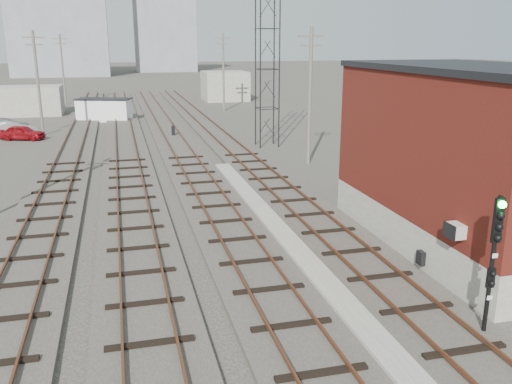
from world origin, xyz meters
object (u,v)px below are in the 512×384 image
object	(u,v)px
car_red	(22,133)
car_grey	(5,125)
switch_stand	(173,131)
site_trailer	(104,110)
car_silver	(12,130)
signal_mast	(494,256)

from	to	relation	value
car_red	car_grey	size ratio (longest dim) A/B	0.82
switch_stand	car_grey	size ratio (longest dim) A/B	0.27
site_trailer	car_silver	size ratio (longest dim) A/B	1.45
site_trailer	car_red	world-z (taller)	site_trailer
signal_mast	car_silver	bearing A→B (deg)	115.62
signal_mast	car_red	size ratio (longest dim) A/B	1.13
signal_mast	car_red	world-z (taller)	signal_mast
site_trailer	signal_mast	bearing A→B (deg)	-59.00
car_grey	site_trailer	bearing A→B (deg)	-58.93
signal_mast	switch_stand	xyz separation A→B (m)	(-5.05, 35.39, -1.89)
car_silver	signal_mast	bearing A→B (deg)	-169.03
car_red	car_grey	world-z (taller)	car_grey
signal_mast	car_silver	size ratio (longest dim) A/B	1.00
car_grey	car_red	bearing A→B (deg)	-155.92
signal_mast	car_grey	distance (m)	46.48
signal_mast	site_trailer	world-z (taller)	signal_mast
switch_stand	car_silver	bearing A→B (deg)	162.57
site_trailer	car_red	xyz separation A→B (m)	(-6.60, -10.08, -0.56)
car_silver	car_grey	xyz separation A→B (m)	(-1.11, 3.29, -0.04)
signal_mast	car_red	xyz separation A→B (m)	(-17.56, 37.32, -1.83)
car_silver	car_red	bearing A→B (deg)	-159.22
signal_mast	switch_stand	world-z (taller)	signal_mast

